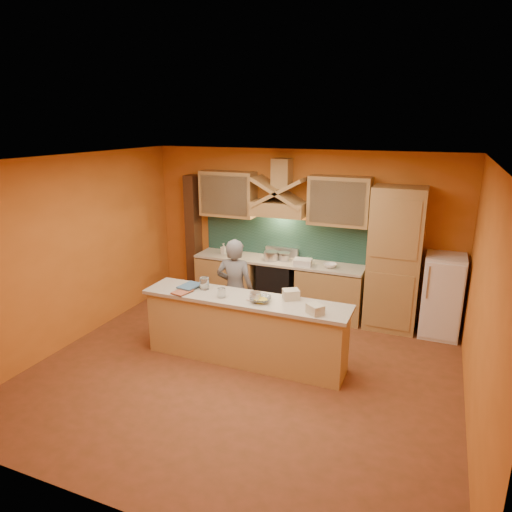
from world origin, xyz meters
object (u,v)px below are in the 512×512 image
at_px(kitchen_scale, 255,297).
at_px(mixing_bowl, 261,299).
at_px(stove, 277,285).
at_px(fridge, 442,296).
at_px(person, 235,290).

height_order(kitchen_scale, mixing_bowl, kitchen_scale).
bearing_deg(stove, kitchen_scale, -79.14).
distance_m(stove, kitchen_scale, 2.05).
bearing_deg(kitchen_scale, mixing_bowl, -14.85).
height_order(stove, mixing_bowl, mixing_bowl).
height_order(stove, fridge, fridge).
bearing_deg(kitchen_scale, fridge, 35.94).
relative_size(person, mixing_bowl, 5.64).
height_order(person, mixing_bowl, person).
distance_m(kitchen_scale, mixing_bowl, 0.09).
distance_m(person, kitchen_scale, 0.90).
bearing_deg(mixing_bowl, kitchen_scale, 169.05).
xyz_separation_m(stove, fridge, (2.70, 0.00, 0.20)).
bearing_deg(stove, fridge, 0.00).
xyz_separation_m(fridge, kitchen_scale, (-2.33, -1.94, 0.35)).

